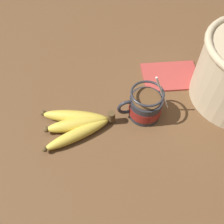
% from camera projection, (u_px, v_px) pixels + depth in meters
% --- Properties ---
extents(table, '(1.40, 1.40, 0.04)m').
position_uv_depth(table, '(130.00, 115.00, 0.72)').
color(table, brown).
rests_on(table, ground).
extents(coffee_mug, '(0.15, 0.09, 0.14)m').
position_uv_depth(coffee_mug, '(145.00, 106.00, 0.67)').
color(coffee_mug, '#28282D').
rests_on(coffee_mug, table).
extents(banana_bunch, '(0.20, 0.14, 0.04)m').
position_uv_depth(banana_bunch, '(77.00, 124.00, 0.66)').
color(banana_bunch, '#4C381E').
rests_on(banana_bunch, table).
extents(napkin, '(0.19, 0.14, 0.01)m').
position_uv_depth(napkin, '(171.00, 76.00, 0.79)').
color(napkin, '#A33833').
rests_on(napkin, table).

